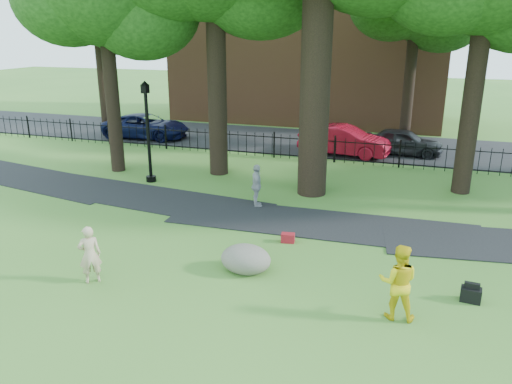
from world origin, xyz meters
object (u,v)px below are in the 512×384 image
(boulder, at_px, (246,257))
(woman, at_px, (90,255))
(man, at_px, (398,282))
(red_sedan, at_px, (344,141))
(lamppost, at_px, (148,134))

(boulder, bearing_deg, woman, -152.62)
(man, relative_size, red_sedan, 0.38)
(woman, xyz_separation_m, red_sedan, (3.90, 15.38, -0.01))
(woman, relative_size, man, 0.87)
(woman, height_order, red_sedan, woman)
(woman, relative_size, lamppost, 0.36)
(lamppost, bearing_deg, boulder, -36.91)
(red_sedan, bearing_deg, woman, 172.82)
(red_sedan, bearing_deg, man, -159.69)
(boulder, xyz_separation_m, red_sedan, (0.43, 13.59, 0.35))
(boulder, distance_m, red_sedan, 13.60)
(woman, height_order, lamppost, lamppost)
(lamppost, height_order, red_sedan, lamppost)
(woman, distance_m, red_sedan, 15.87)
(woman, xyz_separation_m, lamppost, (-3.03, 8.21, 1.28))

